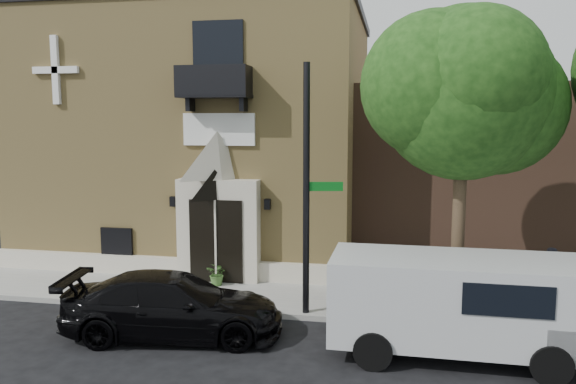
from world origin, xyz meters
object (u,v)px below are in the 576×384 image
black_sedan (173,305)px  pedestrian_near (549,277)px  street_sign (307,190)px  cargo_van (466,303)px  dumpster (436,292)px  fire_hydrant (416,304)px

black_sedan → pedestrian_near: (9.32, 3.56, 0.21)m
street_sign → pedestrian_near: bearing=3.1°
street_sign → black_sedan: bearing=-159.5°
cargo_van → dumpster: size_ratio=2.77×
cargo_van → street_sign: (-3.80, 1.81, 2.17)m
cargo_van → dumpster: (-0.48, 2.22, -0.48)m
cargo_van → dumpster: cargo_van is taller
black_sedan → dumpster: black_sedan is taller
black_sedan → dumpster: size_ratio=2.65×
fire_hydrant → street_sign: bearing=-179.8°
black_sedan → street_sign: street_sign is taller
black_sedan → dumpster: bearing=-78.7°
dumpster → street_sign: bearing=179.2°
cargo_van → pedestrian_near: bearing=54.3°
street_sign → fire_hydrant: (2.82, 0.01, -2.88)m
fire_hydrant → pedestrian_near: (3.55, 1.68, 0.44)m
fire_hydrant → pedestrian_near: bearing=25.4°
black_sedan → pedestrian_near: 9.97m
cargo_van → dumpster: bearing=102.7°
black_sedan → pedestrian_near: pedestrian_near is taller
dumpster → black_sedan: bearing=-167.9°
black_sedan → cargo_van: size_ratio=0.96×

